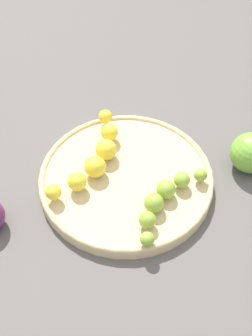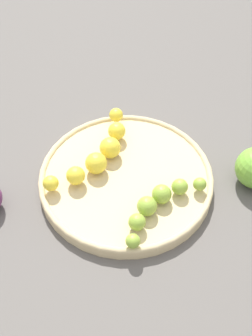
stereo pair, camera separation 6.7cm
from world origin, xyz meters
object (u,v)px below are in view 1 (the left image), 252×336
(banana_green, at_px, (164,199))
(apple_green, at_px, (251,153))
(banana_yellow, at_px, (95,156))
(fruit_bowl, at_px, (126,178))

(banana_green, bearing_deg, apple_green, -110.50)
(banana_yellow, bearing_deg, apple_green, 25.99)
(banana_yellow, xyz_separation_m, banana_green, (0.09, 0.10, -0.00))
(apple_green, bearing_deg, banana_yellow, -92.35)
(banana_green, relative_size, apple_green, 1.90)
(fruit_bowl, xyz_separation_m, apple_green, (-0.02, 0.21, 0.02))
(fruit_bowl, height_order, apple_green, apple_green)
(banana_yellow, bearing_deg, banana_green, -13.87)
(apple_green, bearing_deg, fruit_bowl, -84.67)
(fruit_bowl, distance_m, banana_yellow, 0.06)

